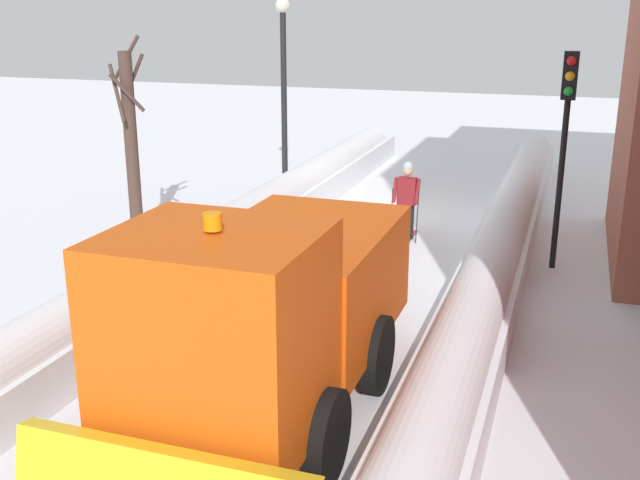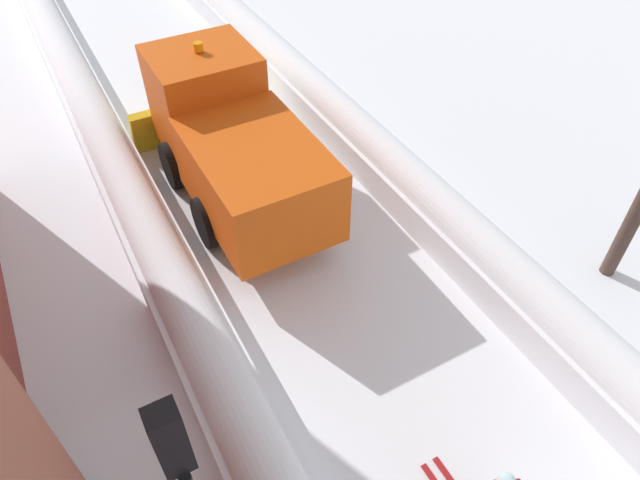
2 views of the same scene
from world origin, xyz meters
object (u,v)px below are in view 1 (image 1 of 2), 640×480
Objects in this scene: traffic_light_pole at (566,120)px; bare_tree_near at (131,147)px; plow_truck at (267,311)px; skier at (407,196)px; street_lamp at (284,74)px.

traffic_light_pole is 8.96m from bare_tree_near.
plow_truck reaches higher than skier.
bare_tree_near is (5.49, 2.62, 1.25)m from skier.
plow_truck is at bearing 133.94° from bare_tree_near.
skier is 5.72m from street_lamp.
bare_tree_near is at bearing 77.22° from street_lamp.
bare_tree_near reaches higher than skier.
plow_truck is at bearing 110.43° from street_lamp.
traffic_light_pole reaches higher than skier.
plow_truck is 12.36m from street_lamp.
bare_tree_near is at bearing 9.55° from traffic_light_pole.
skier is 6.21m from bare_tree_near.
skier is 0.34× the size of street_lamp.
street_lamp is at bearing -69.57° from plow_truck.
traffic_light_pole is 0.95× the size of bare_tree_near.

